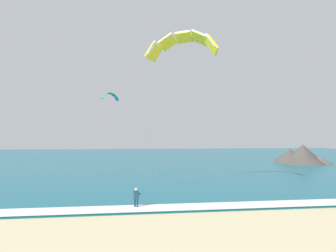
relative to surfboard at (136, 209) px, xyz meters
name	(u,v)px	position (x,y,z in m)	size (l,w,h in m)	color
sea	(129,158)	(-0.39, 58.54, 0.07)	(200.00, 120.00, 0.20)	#146075
surf_foam	(131,208)	(-0.39, -0.46, 0.19)	(200.00, 2.17, 0.04)	white
surfboard	(136,209)	(0.00, 0.00, 0.00)	(0.87, 1.47, 0.09)	white
kitesurfer	(136,198)	(0.01, 0.02, 0.91)	(0.63, 0.63, 1.69)	#143347
kite_primary	(183,43)	(5.45, 9.35, 16.35)	(9.08, 11.27, 16.51)	yellow
kite_distant	(110,95)	(-4.05, 32.59, 13.47)	(3.37, 3.23, 1.42)	teal
headland_right	(302,156)	(35.50, 34.40, 1.62)	(11.18, 11.71, 4.16)	#47423D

